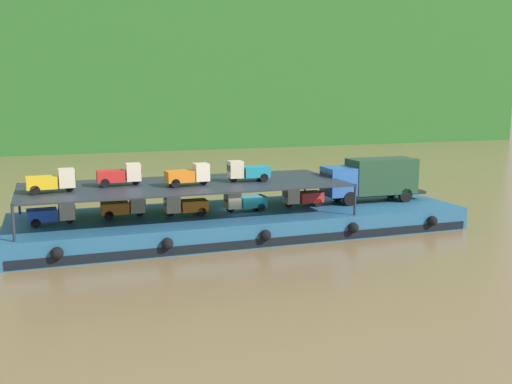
{
  "coord_description": "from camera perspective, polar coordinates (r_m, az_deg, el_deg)",
  "views": [
    {
      "loc": [
        -12.12,
        -36.87,
        9.34
      ],
      "look_at": [
        1.02,
        0.0,
        2.7
      ],
      "focal_mm": 41.43,
      "sensor_mm": 36.0,
      "label": 1
    }
  ],
  "objects": [
    {
      "name": "mini_truck_lower_bow",
      "position": [
        41.07,
        4.47,
        -0.43
      ],
      "size": [
        2.76,
        1.23,
        1.38
      ],
      "color": "red",
      "rests_on": "cargo_barge"
    },
    {
      "name": "mini_truck_lower_stern",
      "position": [
        37.31,
        -19.11,
        -1.96
      ],
      "size": [
        2.79,
        1.29,
        1.38
      ],
      "color": "#1E47B7",
      "rests_on": "cargo_barge"
    },
    {
      "name": "mini_truck_upper_stern",
      "position": [
        36.62,
        -19.13,
        1.01
      ],
      "size": [
        2.79,
        1.28,
        1.38
      ],
      "color": "gold",
      "rests_on": "cargo_rack"
    },
    {
      "name": "ground_plane",
      "position": [
        39.92,
        -1.38,
        -3.91
      ],
      "size": [
        400.0,
        400.0,
        0.0
      ],
      "primitive_type": "plane",
      "color": "brown"
    },
    {
      "name": "mini_truck_upper_bow",
      "position": [
        39.01,
        -0.81,
        2.04
      ],
      "size": [
        2.79,
        1.29,
        1.38
      ],
      "color": "teal",
      "rests_on": "cargo_rack"
    },
    {
      "name": "cargo_barge",
      "position": [
        39.72,
        -1.37,
        -2.86
      ],
      "size": [
        29.75,
        9.28,
        1.5
      ],
      "color": "#23567A",
      "rests_on": "ground"
    },
    {
      "name": "cargo_rack",
      "position": [
        38.25,
        -6.82,
        0.68
      ],
      "size": [
        20.55,
        7.94,
        2.0
      ],
      "color": "#232833",
      "rests_on": "cargo_barge"
    },
    {
      "name": "mini_truck_lower_aft",
      "position": [
        38.28,
        -12.65,
        -1.37
      ],
      "size": [
        2.76,
        1.23,
        1.38
      ],
      "color": "orange",
      "rests_on": "cargo_barge"
    },
    {
      "name": "hillside_far_bank",
      "position": [
        113.35,
        -13.89,
        15.7
      ],
      "size": [
        149.55,
        39.09,
        38.79
      ],
      "color": "#286023",
      "rests_on": "ground"
    },
    {
      "name": "mini_truck_upper_fore",
      "position": [
        37.4,
        -6.56,
        1.65
      ],
      "size": [
        2.78,
        1.26,
        1.38
      ],
      "color": "orange",
      "rests_on": "cargo_rack"
    },
    {
      "name": "mini_truck_lower_fore",
      "position": [
        39.24,
        -1.11,
        -0.87
      ],
      "size": [
        2.77,
        1.24,
        1.38
      ],
      "color": "teal",
      "rests_on": "cargo_barge"
    },
    {
      "name": "mini_truck_upper_mid",
      "position": [
        38.2,
        -13.02,
        1.63
      ],
      "size": [
        2.76,
        1.24,
        1.38
      ],
      "color": "red",
      "rests_on": "cargo_rack"
    },
    {
      "name": "covered_lorry",
      "position": [
        43.38,
        11.1,
        1.3
      ],
      "size": [
        7.9,
        2.46,
        3.1
      ],
      "color": "#285BA3",
      "rests_on": "cargo_barge"
    },
    {
      "name": "mini_truck_lower_mid",
      "position": [
        38.11,
        -6.86,
        -1.25
      ],
      "size": [
        2.74,
        1.2,
        1.38
      ],
      "color": "orange",
      "rests_on": "cargo_barge"
    }
  ]
}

